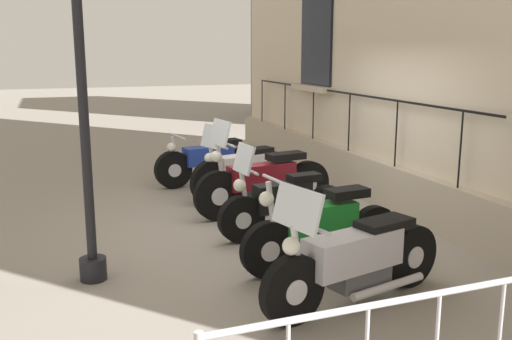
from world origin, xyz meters
TOP-DOWN VIEW (x-y plane):
  - ground_plane at (0.00, 0.00)m, footprint 60.00×60.00m
  - motorcycle_blue at (0.24, -2.70)m, footprint 2.09×0.75m
  - motorcycle_white at (0.01, -1.55)m, footprint 1.90×0.81m
  - motorcycle_maroon at (0.01, -0.60)m, footprint 2.21×0.63m
  - motorcycle_black at (0.12, 0.46)m, footprint 1.87×0.54m
  - motorcycle_green at (0.15, 1.63)m, footprint 2.00×0.60m
  - motorcycle_silver at (0.28, 2.59)m, footprint 2.13×0.84m

SIDE VIEW (x-z plane):
  - ground_plane at x=0.00m, z-range 0.00..0.00m
  - motorcycle_blue at x=0.24m, z-range -0.05..0.87m
  - motorcycle_black at x=0.12m, z-range -0.21..1.04m
  - motorcycle_green at x=0.15m, z-range -0.10..0.97m
  - motorcycle_white at x=0.01m, z-range -0.18..1.06m
  - motorcycle_silver at x=0.28m, z-range -0.17..1.07m
  - motorcycle_maroon at x=0.01m, z-range -0.24..1.19m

